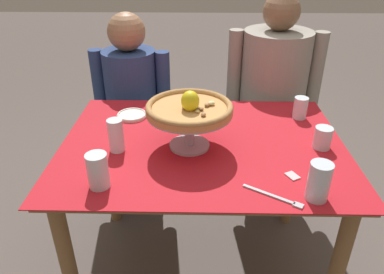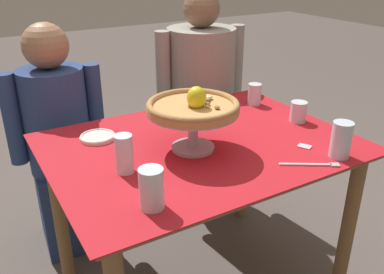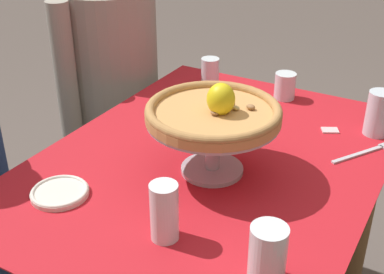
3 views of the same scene
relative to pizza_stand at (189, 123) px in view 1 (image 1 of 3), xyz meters
name	(u,v)px [view 1 (image 1 of 3)]	position (x,y,z in m)	size (l,w,h in m)	color
ground_plane	(201,266)	(0.05, 0.03, -0.86)	(14.00, 14.00, 0.00)	#5B514C
dining_table	(202,165)	(0.05, 0.03, -0.22)	(1.19, 0.89, 0.75)	olive
pizza_stand	(189,123)	(0.00, 0.00, 0.00)	(0.34, 0.34, 0.16)	#B7B7C1
pizza	(189,108)	(0.00, 0.00, 0.07)	(0.35, 0.35, 0.10)	tan
water_glass_back_right	(300,109)	(0.52, 0.28, -0.06)	(0.07, 0.07, 0.10)	silver
water_glass_side_right	(322,139)	(0.55, 0.00, -0.07)	(0.07, 0.07, 0.09)	silver
water_glass_side_left	(116,137)	(-0.29, -0.04, -0.05)	(0.06, 0.06, 0.14)	white
water_glass_front_left	(98,173)	(-0.31, -0.28, -0.05)	(0.07, 0.07, 0.13)	silver
water_glass_front_right	(319,183)	(0.43, -0.33, -0.05)	(0.07, 0.07, 0.14)	silver
side_plate	(132,115)	(-0.29, 0.28, -0.10)	(0.14, 0.14, 0.02)	silver
dinner_fork	(276,197)	(0.30, -0.33, -0.11)	(0.19, 0.13, 0.01)	#B7B7C1
sugar_packet	(292,176)	(0.38, -0.21, -0.11)	(0.05, 0.04, 0.01)	beige
diner_left	(134,117)	(-0.36, 0.68, -0.31)	(0.46, 0.34, 1.16)	navy
diner_right	(271,104)	(0.47, 0.70, -0.22)	(0.54, 0.41, 1.26)	maroon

